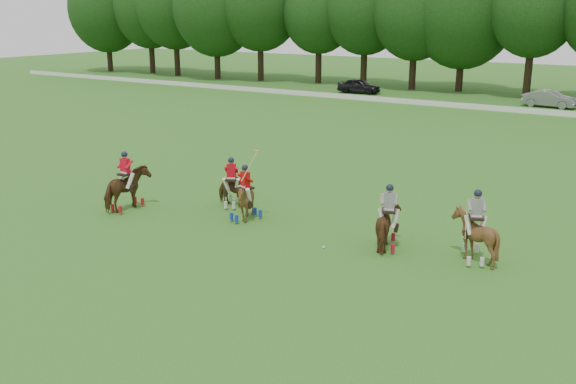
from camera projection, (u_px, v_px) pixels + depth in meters
The scene contains 11 objects.
ground at pixel (185, 255), 21.38m from camera, with size 180.00×180.00×0.00m, color #27651D.
tree_line at pixel (538, 7), 57.97m from camera, with size 117.98×14.32×14.75m.
boundary_rail at pixel (497, 108), 52.14m from camera, with size 120.00×0.10×0.44m, color white.
car_left at pixel (359, 86), 63.29m from camera, with size 1.70×4.23×1.44m, color black.
car_mid at pixel (550, 99), 54.03m from camera, with size 1.52×4.35×1.43m, color gray.
polo_red_a at pixel (127, 189), 26.02m from camera, with size 1.30×2.11×2.44m.
polo_red_b at pixel (232, 190), 26.50m from camera, with size 1.72×1.63×2.10m.
polo_red_c at pixel (246, 201), 24.72m from camera, with size 1.61×1.70×2.76m.
polo_stripe_a at pixel (388, 226), 21.78m from camera, with size 1.49×2.03×2.27m.
polo_stripe_b at pixel (475, 235), 20.68m from camera, with size 1.89×1.98×2.40m.
polo_ball at pixel (324, 247), 21.97m from camera, with size 0.09×0.09×0.09m, color white.
Camera 1 is at (13.66, -15.01, 7.84)m, focal length 40.00 mm.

